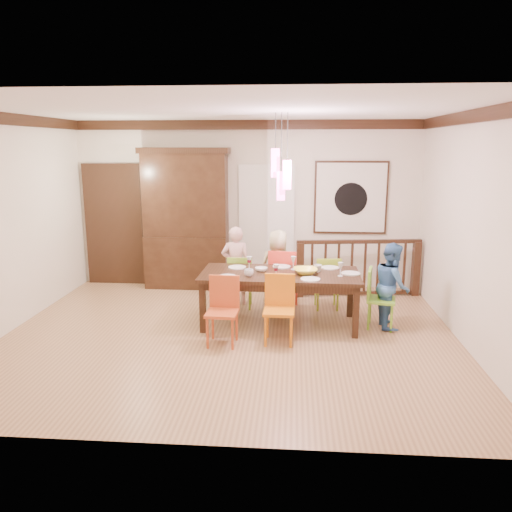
# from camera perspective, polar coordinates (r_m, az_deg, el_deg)

# --- Properties ---
(floor) EXTENTS (6.00, 6.00, 0.00)m
(floor) POSITION_cam_1_polar(r_m,az_deg,el_deg) (6.75, -3.04, -9.05)
(floor) COLOR #8F6745
(floor) RESTS_ON ground
(ceiling) EXTENTS (6.00, 6.00, 0.00)m
(ceiling) POSITION_cam_1_polar(r_m,az_deg,el_deg) (6.29, -3.36, 16.35)
(ceiling) COLOR white
(ceiling) RESTS_ON wall_back
(wall_back) EXTENTS (6.00, 0.00, 6.00)m
(wall_back) POSITION_cam_1_polar(r_m,az_deg,el_deg) (8.82, -1.06, 5.83)
(wall_back) COLOR beige
(wall_back) RESTS_ON floor
(wall_left) EXTENTS (0.00, 5.00, 5.00)m
(wall_left) POSITION_cam_1_polar(r_m,az_deg,el_deg) (7.38, -27.01, 3.15)
(wall_left) COLOR beige
(wall_left) RESTS_ON floor
(wall_right) EXTENTS (0.00, 5.00, 5.00)m
(wall_right) POSITION_cam_1_polar(r_m,az_deg,el_deg) (6.67, 23.34, 2.62)
(wall_right) COLOR beige
(wall_right) RESTS_ON floor
(crown_molding) EXTENTS (6.00, 5.00, 0.16)m
(crown_molding) POSITION_cam_1_polar(r_m,az_deg,el_deg) (6.28, -3.35, 15.63)
(crown_molding) COLOR black
(crown_molding) RESTS_ON wall_back
(panel_door) EXTENTS (1.04, 0.07, 2.24)m
(panel_door) POSITION_cam_1_polar(r_m,az_deg,el_deg) (9.36, -15.89, 3.27)
(panel_door) COLOR black
(panel_door) RESTS_ON wall_back
(white_doorway) EXTENTS (0.97, 0.05, 2.22)m
(white_doorway) POSITION_cam_1_polar(r_m,az_deg,el_deg) (8.81, 1.20, 3.20)
(white_doorway) COLOR silver
(white_doorway) RESTS_ON wall_back
(painting) EXTENTS (1.25, 0.06, 1.25)m
(painting) POSITION_cam_1_polar(r_m,az_deg,el_deg) (8.78, 10.77, 6.56)
(painting) COLOR black
(painting) RESTS_ON wall_back
(pendant_cluster) EXTENTS (0.27, 0.21, 1.14)m
(pendant_cluster) POSITION_cam_1_polar(r_m,az_deg,el_deg) (6.72, 2.89, 9.34)
(pendant_cluster) COLOR #E74597
(pendant_cluster) RESTS_ON ceiling
(dining_table) EXTENTS (2.21, 1.04, 0.75)m
(dining_table) POSITION_cam_1_polar(r_m,az_deg,el_deg) (6.95, 2.76, -2.57)
(dining_table) COLOR black
(dining_table) RESTS_ON floor
(chair_far_left) EXTENTS (0.38, 0.38, 0.83)m
(chair_far_left) POSITION_cam_1_polar(r_m,az_deg,el_deg) (7.74, -1.79, -2.49)
(chair_far_left) COLOR #83B730
(chair_far_left) RESTS_ON floor
(chair_far_mid) EXTENTS (0.48, 0.48, 0.94)m
(chair_far_mid) POSITION_cam_1_polar(r_m,az_deg,el_deg) (7.69, 3.23, -2.10)
(chair_far_mid) COLOR red
(chair_far_mid) RESTS_ON floor
(chair_far_right) EXTENTS (0.40, 0.40, 0.82)m
(chair_far_right) POSITION_cam_1_polar(r_m,az_deg,el_deg) (7.76, 8.11, -2.59)
(chair_far_right) COLOR #97BC27
(chair_far_right) RESTS_ON floor
(chair_near_left) EXTENTS (0.41, 0.41, 0.86)m
(chair_near_left) POSITION_cam_1_polar(r_m,az_deg,el_deg) (6.30, -3.91, -5.86)
(chair_near_left) COLOR #B64920
(chair_near_left) RESTS_ON floor
(chair_near_mid) EXTENTS (0.40, 0.40, 0.87)m
(chair_near_mid) POSITION_cam_1_polar(r_m,az_deg,el_deg) (6.35, 2.65, -5.67)
(chair_near_mid) COLOR orange
(chair_near_mid) RESTS_ON floor
(chair_end_right) EXTENTS (0.44, 0.44, 0.83)m
(chair_end_right) POSITION_cam_1_polar(r_m,az_deg,el_deg) (7.08, 14.15, -4.32)
(chair_end_right) COLOR #73B72C
(chair_end_right) RESTS_ON floor
(china_hutch) EXTENTS (1.55, 0.46, 2.45)m
(china_hutch) POSITION_cam_1_polar(r_m,az_deg,el_deg) (8.81, -8.00, 4.23)
(china_hutch) COLOR black
(china_hutch) RESTS_ON floor
(balustrade) EXTENTS (2.09, 0.33, 0.96)m
(balustrade) POSITION_cam_1_polar(r_m,az_deg,el_deg) (8.47, 11.60, -1.24)
(balustrade) COLOR black
(balustrade) RESTS_ON floor
(person_far_left) EXTENTS (0.47, 0.32, 1.25)m
(person_far_left) POSITION_cam_1_polar(r_m,az_deg,el_deg) (7.88, -2.32, -1.09)
(person_far_left) COLOR #FFC2C2
(person_far_left) RESTS_ON floor
(person_far_mid) EXTENTS (0.65, 0.48, 1.21)m
(person_far_mid) POSITION_cam_1_polar(r_m,az_deg,el_deg) (7.79, 2.51, -1.40)
(person_far_mid) COLOR beige
(person_far_mid) RESTS_ON floor
(person_end_right) EXTENTS (0.47, 0.59, 1.19)m
(person_end_right) POSITION_cam_1_polar(r_m,az_deg,el_deg) (7.13, 15.27, -3.25)
(person_end_right) COLOR #3A6AA4
(person_end_right) RESTS_ON floor
(serving_bowl) EXTENTS (0.37, 0.37, 0.08)m
(serving_bowl) POSITION_cam_1_polar(r_m,az_deg,el_deg) (6.89, 5.66, -1.73)
(serving_bowl) COLOR #FAE947
(serving_bowl) RESTS_ON dining_table
(small_bowl) EXTENTS (0.21, 0.21, 0.06)m
(small_bowl) POSITION_cam_1_polar(r_m,az_deg,el_deg) (7.00, 0.60, -1.54)
(small_bowl) COLOR white
(small_bowl) RESTS_ON dining_table
(cup_left) EXTENTS (0.13, 0.13, 0.10)m
(cup_left) POSITION_cam_1_polar(r_m,az_deg,el_deg) (6.73, -0.82, -1.93)
(cup_left) COLOR silver
(cup_left) RESTS_ON dining_table
(cup_right) EXTENTS (0.14, 0.14, 0.10)m
(cup_right) POSITION_cam_1_polar(r_m,az_deg,el_deg) (7.01, 7.08, -1.41)
(cup_right) COLOR silver
(cup_right) RESTS_ON dining_table
(plate_far_left) EXTENTS (0.26, 0.26, 0.01)m
(plate_far_left) POSITION_cam_1_polar(r_m,az_deg,el_deg) (7.21, -2.17, -1.30)
(plate_far_left) COLOR white
(plate_far_left) RESTS_ON dining_table
(plate_far_mid) EXTENTS (0.26, 0.26, 0.01)m
(plate_far_mid) POSITION_cam_1_polar(r_m,az_deg,el_deg) (7.25, 2.94, -1.21)
(plate_far_mid) COLOR white
(plate_far_mid) RESTS_ON dining_table
(plate_far_right) EXTENTS (0.26, 0.26, 0.01)m
(plate_far_right) POSITION_cam_1_polar(r_m,az_deg,el_deg) (7.26, 8.46, -1.32)
(plate_far_right) COLOR white
(plate_far_right) RESTS_ON dining_table
(plate_near_left) EXTENTS (0.26, 0.26, 0.01)m
(plate_near_left) POSITION_cam_1_polar(r_m,az_deg,el_deg) (6.70, -3.34, -2.38)
(plate_near_left) COLOR white
(plate_near_left) RESTS_ON dining_table
(plate_near_mid) EXTENTS (0.26, 0.26, 0.01)m
(plate_near_mid) POSITION_cam_1_polar(r_m,az_deg,el_deg) (6.60, 6.22, -2.66)
(plate_near_mid) COLOR white
(plate_near_mid) RESTS_ON dining_table
(plate_end_right) EXTENTS (0.26, 0.26, 0.01)m
(plate_end_right) POSITION_cam_1_polar(r_m,az_deg,el_deg) (6.98, 10.77, -1.96)
(plate_end_right) COLOR white
(plate_end_right) RESTS_ON dining_table
(wine_glass_a) EXTENTS (0.08, 0.08, 0.19)m
(wine_glass_a) POSITION_cam_1_polar(r_m,az_deg,el_deg) (7.07, -0.79, -0.82)
(wine_glass_a) COLOR #590C19
(wine_glass_a) RESTS_ON dining_table
(wine_glass_b) EXTENTS (0.08, 0.08, 0.19)m
(wine_glass_b) POSITION_cam_1_polar(r_m,az_deg,el_deg) (7.11, 4.29, -0.79)
(wine_glass_b) COLOR silver
(wine_glass_b) RESTS_ON dining_table
(wine_glass_c) EXTENTS (0.08, 0.08, 0.19)m
(wine_glass_c) POSITION_cam_1_polar(r_m,az_deg,el_deg) (6.62, 2.31, -1.77)
(wine_glass_c) COLOR #590C19
(wine_glass_c) RESTS_ON dining_table
(wine_glass_d) EXTENTS (0.08, 0.08, 0.19)m
(wine_glass_d) POSITION_cam_1_polar(r_m,az_deg,el_deg) (6.82, 9.63, -1.51)
(wine_glass_d) COLOR silver
(wine_glass_d) RESTS_ON dining_table
(napkin) EXTENTS (0.18, 0.14, 0.01)m
(napkin) POSITION_cam_1_polar(r_m,az_deg,el_deg) (6.63, 2.09, -2.53)
(napkin) COLOR #D83359
(napkin) RESTS_ON dining_table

